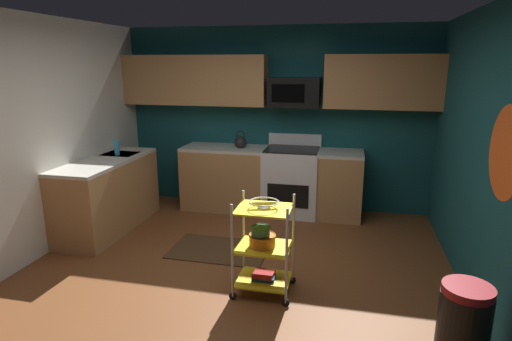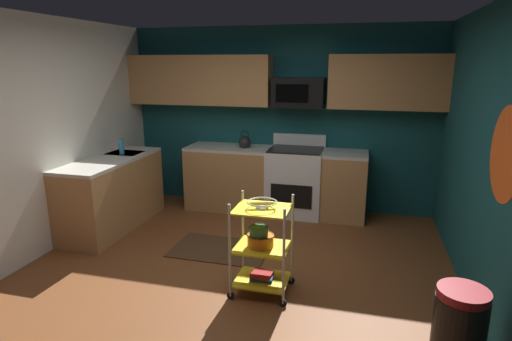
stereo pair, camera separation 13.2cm
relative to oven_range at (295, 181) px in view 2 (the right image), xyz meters
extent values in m
cube|color=brown|center=(-0.30, -2.10, -0.50)|extent=(4.40, 4.80, 0.04)
cube|color=#14474C|center=(-0.30, 0.33, 0.82)|extent=(4.52, 0.06, 2.60)
cube|color=silver|center=(-2.53, -2.10, 0.82)|extent=(0.06, 4.80, 2.60)
cube|color=#14474C|center=(1.93, -2.10, 0.82)|extent=(0.06, 4.80, 2.60)
cylinder|color=#E5591E|center=(1.90, -2.35, 0.97)|extent=(0.00, 0.72, 0.72)
cube|color=#B27F4C|center=(-0.30, 0.00, -0.04)|extent=(2.55, 0.60, 0.88)
cube|color=beige|center=(-0.30, 0.00, 0.42)|extent=(2.55, 0.60, 0.04)
cube|color=#B27F4C|center=(-2.20, -1.11, -0.04)|extent=(0.60, 1.62, 0.88)
cube|color=beige|center=(-2.20, -1.11, 0.42)|extent=(0.60, 1.62, 0.04)
cube|color=#B7BABC|center=(-2.20, -0.75, 0.36)|extent=(0.44, 0.36, 0.16)
cube|color=white|center=(0.00, 0.00, -0.02)|extent=(0.76, 0.64, 0.92)
cube|color=black|center=(0.00, -0.33, -0.13)|extent=(0.56, 0.01, 0.32)
cube|color=white|center=(0.00, 0.29, 0.53)|extent=(0.76, 0.06, 0.18)
cube|color=black|center=(0.00, 0.00, 0.45)|extent=(0.72, 0.60, 0.02)
cube|color=#B27F4C|center=(-1.45, 0.13, 1.37)|extent=(2.10, 0.33, 0.70)
cube|color=#B27F4C|center=(1.15, 0.13, 1.37)|extent=(1.50, 0.33, 0.70)
cube|color=black|center=(0.00, 0.11, 1.22)|extent=(0.70, 0.38, 0.40)
cube|color=black|center=(-0.06, -0.09, 1.22)|extent=(0.44, 0.01, 0.24)
cylinder|color=silver|center=(-0.18, -2.41, 0.00)|extent=(0.02, 0.02, 0.88)
cylinder|color=black|center=(-0.18, -2.41, -0.44)|extent=(0.07, 0.02, 0.07)
cylinder|color=silver|center=(0.30, -2.41, 0.00)|extent=(0.02, 0.02, 0.88)
cylinder|color=black|center=(0.30, -2.41, -0.44)|extent=(0.07, 0.02, 0.07)
cylinder|color=silver|center=(-0.18, -2.00, 0.00)|extent=(0.02, 0.02, 0.88)
cylinder|color=black|center=(-0.18, -2.00, -0.44)|extent=(0.07, 0.02, 0.07)
cylinder|color=silver|center=(0.30, -2.00, 0.00)|extent=(0.02, 0.02, 0.88)
cylinder|color=black|center=(0.30, -2.00, -0.44)|extent=(0.07, 0.02, 0.07)
cube|color=yellow|center=(0.06, -2.20, -0.36)|extent=(0.49, 0.41, 0.02)
cube|color=yellow|center=(0.06, -2.20, -0.03)|extent=(0.49, 0.41, 0.02)
cube|color=yellow|center=(0.06, -2.20, 0.34)|extent=(0.49, 0.41, 0.02)
torus|color=silver|center=(0.06, -2.20, 0.41)|extent=(0.27, 0.27, 0.01)
cylinder|color=silver|center=(0.06, -2.20, 0.36)|extent=(0.12, 0.12, 0.02)
ellipsoid|color=yellow|center=(0.11, -2.19, 0.40)|extent=(0.17, 0.09, 0.04)
ellipsoid|color=yellow|center=(0.01, -2.22, 0.40)|extent=(0.17, 0.09, 0.04)
cylinder|color=orange|center=(0.05, -2.20, 0.04)|extent=(0.24, 0.24, 0.11)
torus|color=orange|center=(0.05, -2.20, 0.09)|extent=(0.25, 0.25, 0.01)
cylinder|color=#387F4C|center=(0.03, -2.22, 0.13)|extent=(0.17, 0.17, 0.08)
torus|color=#387F4C|center=(0.03, -2.22, 0.17)|extent=(0.18, 0.18, 0.01)
cube|color=#1E4C8C|center=(0.06, -2.20, -0.33)|extent=(0.22, 0.16, 0.03)
cube|color=#B22626|center=(0.06, -2.20, -0.30)|extent=(0.20, 0.18, 0.03)
sphere|color=black|center=(-0.74, 0.00, 0.51)|extent=(0.18, 0.18, 0.18)
sphere|color=black|center=(-0.74, 0.00, 0.60)|extent=(0.03, 0.03, 0.03)
cone|color=black|center=(-0.66, 0.00, 0.53)|extent=(0.09, 0.04, 0.06)
torus|color=black|center=(-0.74, 0.00, 0.63)|extent=(0.12, 0.01, 0.12)
cylinder|color=#2D8CBF|center=(-2.18, -0.85, 0.54)|extent=(0.06, 0.06, 0.20)
cylinder|color=black|center=(1.60, -2.95, -0.18)|extent=(0.34, 0.34, 0.60)
cylinder|color=maroon|center=(1.60, -2.95, 0.15)|extent=(0.33, 0.33, 0.06)
cube|color=#472D19|center=(-0.62, -1.44, -0.47)|extent=(1.11, 0.71, 0.01)
camera|label=1|loc=(0.78, -5.70, 1.61)|focal=29.54mm
camera|label=2|loc=(0.91, -5.67, 1.61)|focal=29.54mm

